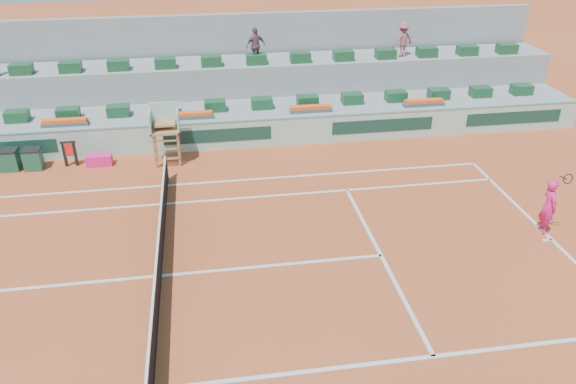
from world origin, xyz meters
The scene contains 18 objects.
ground centered at (0.00, 0.00, 0.00)m, with size 90.00×90.00×0.00m, color #A74420.
seating_tier_lower centered at (0.00, 10.70, 0.60)m, with size 36.00×4.00×1.20m, color gray.
seating_tier_upper centered at (0.00, 12.30, 1.30)m, with size 36.00×2.40×2.60m, color gray.
stadium_back_wall centered at (0.00, 13.90, 2.20)m, with size 36.00×0.40×4.40m, color gray.
player_bag centered at (-2.67, 7.62, 0.22)m, with size 0.98×0.44×0.44m, color #F31F7B.
spectator_mid centered at (4.00, 11.78, 3.40)m, with size 0.94×0.39×1.60m, color #6F4A57.
spectator_right centered at (10.84, 11.89, 3.39)m, with size 1.02×0.58×1.57m, color #974B56.
court_lines centered at (0.00, 0.00, 0.01)m, with size 23.89×11.09×0.01m.
tennis_net centered at (0.00, 0.00, 0.53)m, with size 0.10×11.97×1.10m.
advertising_hoarding centered at (0.02, 8.50, 0.63)m, with size 36.00×0.34×1.26m.
umpire_chair centered at (0.00, 7.50, 1.54)m, with size 1.10×0.90×2.40m.
seat_row_lower centered at (0.00, 9.80, 1.42)m, with size 32.90×0.60×0.44m.
seat_row_upper centered at (0.00, 11.70, 2.82)m, with size 32.90×0.60×0.44m.
flower_planters centered at (-1.50, 9.00, 1.33)m, with size 26.80×0.36×0.28m.
drink_cooler_a centered at (-5.10, 7.68, 0.42)m, with size 0.68×0.59×0.84m.
drink_cooler_b centered at (-5.98, 7.74, 0.42)m, with size 0.72×0.62×0.84m.
towel_rack centered at (-3.74, 7.74, 0.60)m, with size 0.59×0.10×1.03m.
tennis_player centered at (11.88, 0.52, 0.91)m, with size 0.49×0.91×2.28m.
Camera 1 is at (1.56, -13.09, 9.62)m, focal length 35.00 mm.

